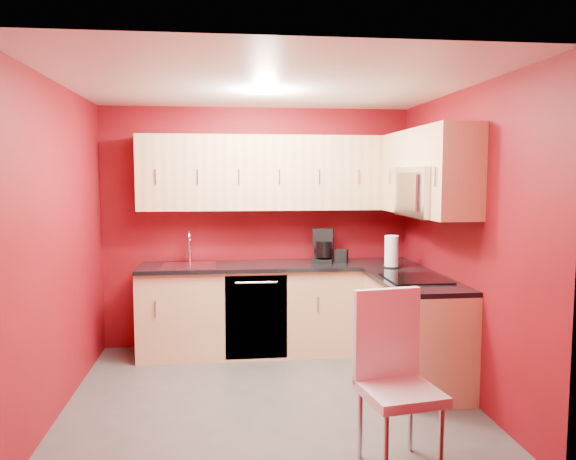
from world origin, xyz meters
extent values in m
plane|color=#4A4845|center=(0.00, 0.00, 0.00)|extent=(3.20, 3.20, 0.00)
plane|color=white|center=(0.00, 0.00, 2.50)|extent=(3.20, 3.20, 0.00)
plane|color=maroon|center=(0.00, 1.50, 1.25)|extent=(3.20, 0.00, 3.20)
plane|color=maroon|center=(0.00, -1.50, 1.25)|extent=(3.20, 0.00, 3.20)
plane|color=maroon|center=(-1.60, 0.00, 1.25)|extent=(0.00, 3.00, 3.00)
plane|color=maroon|center=(1.60, 0.00, 1.25)|extent=(0.00, 3.00, 3.00)
cube|color=#E1B280|center=(0.20, 1.20, 0.43)|extent=(2.80, 0.60, 0.87)
cube|color=#E1B280|center=(1.30, 0.25, 0.43)|extent=(0.60, 1.30, 0.87)
cube|color=black|center=(0.20, 1.19, 0.89)|extent=(2.80, 0.63, 0.04)
cube|color=black|center=(1.29, 0.23, 0.89)|extent=(0.63, 1.27, 0.04)
cube|color=#E1BC7F|center=(0.20, 1.32, 1.83)|extent=(2.80, 0.35, 0.75)
cube|color=#E1BC7F|center=(1.43, 0.86, 1.83)|extent=(0.35, 0.57, 0.75)
cube|color=#E1BC7F|center=(1.43, -0.29, 1.83)|extent=(0.35, 0.22, 0.75)
cube|color=#E1BC7F|center=(1.43, 0.20, 2.04)|extent=(0.35, 0.76, 0.33)
cube|color=silver|center=(1.40, 0.20, 1.66)|extent=(0.40, 0.76, 0.42)
cube|color=black|center=(1.21, 0.20, 1.66)|extent=(0.02, 0.62, 0.33)
cylinder|color=silver|center=(1.19, -0.03, 1.66)|extent=(0.02, 0.02, 0.29)
cube|color=black|center=(1.28, 0.20, 0.92)|extent=(0.50, 0.55, 0.01)
cube|color=silver|center=(-0.70, 1.18, 0.91)|extent=(0.52, 0.42, 0.02)
cylinder|color=silver|center=(-0.70, 1.38, 1.04)|extent=(0.02, 0.02, 0.26)
torus|color=silver|center=(-0.70, 1.31, 1.17)|extent=(0.02, 0.16, 0.16)
cylinder|color=silver|center=(-0.70, 1.24, 1.11)|extent=(0.02, 0.02, 0.12)
cube|color=black|center=(-0.05, 0.91, 0.43)|extent=(0.60, 0.02, 0.82)
cylinder|color=white|center=(0.00, 0.30, 2.48)|extent=(0.20, 0.20, 0.01)
camera|label=1|loc=(-0.35, -4.39, 1.79)|focal=35.00mm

